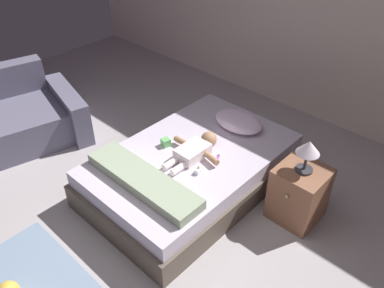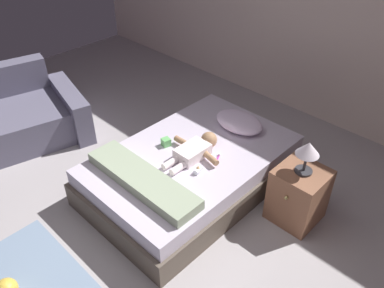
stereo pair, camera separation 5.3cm
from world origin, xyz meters
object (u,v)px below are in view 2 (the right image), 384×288
object	(u,v)px
baby	(196,150)
toy_block	(166,142)
pillow	(239,122)
lamp	(308,151)
bed	(192,169)
nightstand	(298,195)
toothbrush	(218,159)
baby_bottle	(198,170)

from	to	relation	value
baby	toy_block	world-z (taller)	baby
pillow	lamp	world-z (taller)	lamp
bed	nightstand	bearing A→B (deg)	19.54
pillow	baby	size ratio (longest dim) A/B	0.84
nightstand	lamp	xyz separation A→B (m)	(0.00, 0.00, 0.49)
toothbrush	baby_bottle	world-z (taller)	baby_bottle
nightstand	baby	bearing A→B (deg)	-159.54
bed	lamp	size ratio (longest dim) A/B	6.73
pillow	baby_bottle	xyz separation A→B (m)	(0.18, -0.80, -0.05)
bed	baby	size ratio (longest dim) A/B	3.25
baby	nightstand	xyz separation A→B (m)	(0.92, 0.34, -0.20)
bed	nightstand	distance (m)	1.03
baby	toy_block	xyz separation A→B (m)	(-0.31, -0.09, -0.02)
toothbrush	toy_block	world-z (taller)	toy_block
toy_block	lamp	bearing A→B (deg)	19.50
baby	toy_block	distance (m)	0.32
nightstand	toy_block	bearing A→B (deg)	-160.50
baby_bottle	baby	bearing A→B (deg)	138.29
toy_block	baby_bottle	size ratio (longest dim) A/B	0.86
bed	baby_bottle	distance (m)	0.37
baby	toothbrush	distance (m)	0.22
nightstand	toothbrush	bearing A→B (deg)	-160.55
bed	toothbrush	world-z (taller)	toothbrush
baby	baby_bottle	size ratio (longest dim) A/B	5.98
pillow	toy_block	bearing A→B (deg)	-113.85
bed	lamp	bearing A→B (deg)	19.54
baby	pillow	bearing A→B (deg)	89.07
toothbrush	lamp	bearing A→B (deg)	19.46
baby	lamp	xyz separation A→B (m)	(0.92, 0.34, 0.29)
toothbrush	lamp	xyz separation A→B (m)	(0.72, 0.26, 0.34)
baby	baby_bottle	world-z (taller)	baby
lamp	nightstand	bearing A→B (deg)	-90.00
toothbrush	baby_bottle	size ratio (longest dim) A/B	1.43
toy_block	toothbrush	bearing A→B (deg)	19.56
toothbrush	toy_block	distance (m)	0.54
baby	bed	bearing A→B (deg)	-179.33
pillow	baby_bottle	size ratio (longest dim) A/B	5.03
baby	lamp	size ratio (longest dim) A/B	2.07
bed	toy_block	distance (m)	0.37
lamp	bed	bearing A→B (deg)	-160.46
nightstand	baby_bottle	bearing A→B (deg)	-145.16
baby	lamp	bearing A→B (deg)	20.46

